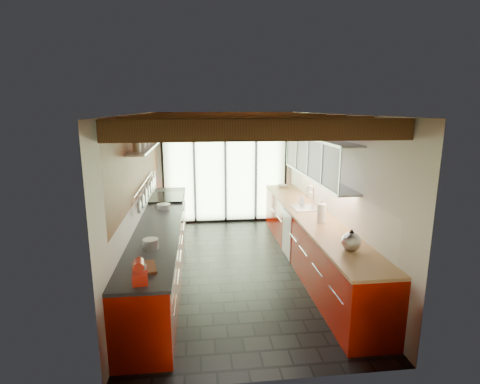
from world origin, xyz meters
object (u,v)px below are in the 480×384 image
(paper_towel, at_px, (321,213))
(soap_bottle, at_px, (302,200))
(stand_mixer, at_px, (140,272))
(kettle, at_px, (351,240))
(bowl, at_px, (282,186))

(paper_towel, xyz_separation_m, soap_bottle, (0.00, 1.12, -0.05))
(stand_mixer, distance_m, kettle, 2.61)
(paper_towel, bearing_deg, kettle, -90.00)
(kettle, bearing_deg, bowl, 90.00)
(stand_mixer, height_order, kettle, kettle)
(paper_towel, relative_size, bowl, 1.72)
(stand_mixer, xyz_separation_m, kettle, (2.54, 0.59, 0.03))
(stand_mixer, height_order, bowl, stand_mixer)
(stand_mixer, distance_m, paper_towel, 3.09)
(kettle, bearing_deg, stand_mixer, -167.00)
(stand_mixer, relative_size, bowl, 1.35)
(kettle, xyz_separation_m, paper_towel, (-0.00, 1.17, 0.02))
(stand_mixer, relative_size, paper_towel, 0.78)
(bowl, bearing_deg, stand_mixer, -119.48)
(paper_towel, distance_m, bowl, 2.74)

